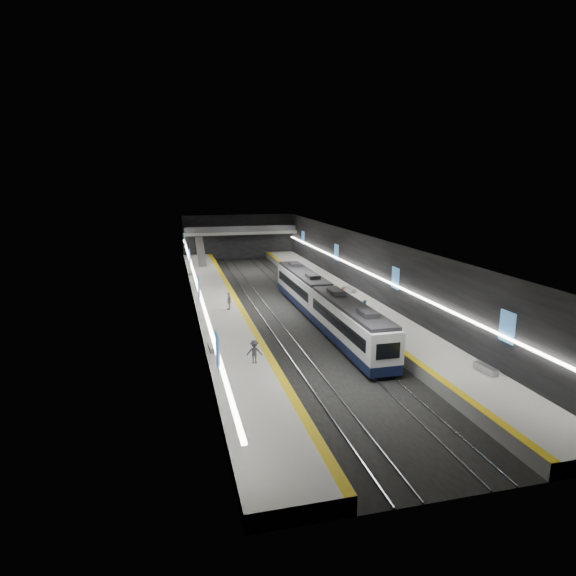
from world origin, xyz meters
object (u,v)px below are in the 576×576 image
object	(u,v)px
escalator	(201,251)
bench_right_far	(350,290)
passenger_left_b	(254,352)
bench_left_far	(192,273)
passenger_left_a	(229,301)
passenger_right_b	(365,307)
train	(323,302)
bench_left_near	(212,348)
bench_right_near	(486,369)
passenger_right_a	(343,296)

from	to	relation	value
escalator	bench_right_far	bearing A→B (deg)	-56.92
passenger_left_b	escalator	bearing A→B (deg)	-76.80
bench_left_far	passenger_left_a	bearing A→B (deg)	-73.88
bench_right_far	passenger_right_b	distance (m)	10.12
train	escalator	bearing A→B (deg)	106.81
bench_left_far	passenger_left_a	world-z (taller)	passenger_left_a
bench_left_near	bench_left_far	world-z (taller)	bench_left_far
train	passenger_left_a	size ratio (longest dim) A/B	15.97
bench_left_far	bench_right_near	distance (m)	45.04
bench_left_near	passenger_right_b	xyz separation A→B (m)	(15.93, 6.51, 0.57)
train	passenger_right_b	size ratio (longest dim) A/B	19.20
passenger_left_b	bench_right_far	bearing A→B (deg)	-115.32
escalator	passenger_left_b	world-z (taller)	escalator
bench_left_far	bench_right_far	distance (m)	23.80
passenger_left_a	escalator	bearing A→B (deg)	-155.05
escalator	passenger_right_a	bearing A→B (deg)	-66.26
train	passenger_right_a	size ratio (longest dim) A/B	15.25
bench_left_near	escalator	bearing A→B (deg)	84.79
bench_left_far	passenger_left_b	world-z (taller)	passenger_left_b
bench_left_near	passenger_right_a	distance (m)	18.82
train	escalator	xyz separation A→B (m)	(-10.00, 33.10, 0.70)
bench_left_near	bench_right_far	bearing A→B (deg)	39.66
passenger_right_b	passenger_left_b	bearing A→B (deg)	162.69
bench_right_near	train	bearing A→B (deg)	107.36
bench_right_near	passenger_right_a	distance (m)	20.52
train	bench_left_near	size ratio (longest dim) A/B	17.09
passenger_right_a	bench_right_far	bearing A→B (deg)	-4.78
passenger_right_a	passenger_right_b	xyz separation A→B (m)	(0.67, -4.48, -0.20)
bench_right_near	bench_right_far	xyz separation A→B (m)	(-0.41, 25.62, 0.00)
bench_right_far	passenger_left_b	size ratio (longest dim) A/B	1.16
passenger_right_a	bench_left_far	bearing A→B (deg)	59.56
escalator	passenger_left_a	world-z (taller)	escalator
bench_right_near	passenger_right_a	bearing A→B (deg)	95.86
bench_right_far	passenger_right_a	world-z (taller)	passenger_right_a
passenger_right_b	passenger_left_b	size ratio (longest dim) A/B	0.88
bench_right_far	passenger_left_b	bearing A→B (deg)	-134.45
passenger_right_b	escalator	bearing A→B (deg)	56.93
escalator	passenger_right_a	world-z (taller)	escalator
train	passenger_left_a	distance (m)	9.86
bench_left_far	passenger_left_a	distance (m)	20.20
bench_left_near	bench_left_far	distance (m)	31.80
bench_right_near	passenger_left_a	distance (m)	26.25
train	passenger_right_a	bearing A→B (deg)	42.21
bench_right_near	passenger_left_b	size ratio (longest dim) A/B	1.14
train	bench_right_near	xyz separation A→B (m)	(6.54, -17.28, -0.95)
passenger_right_a	escalator	bearing A→B (deg)	47.05
bench_right_near	passenger_left_b	distance (m)	16.69
bench_left_far	passenger_right_a	size ratio (longest dim) A/B	0.92
passenger_right_b	bench_left_far	bearing A→B (deg)	67.23
passenger_left_a	train	bearing A→B (deg)	90.68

